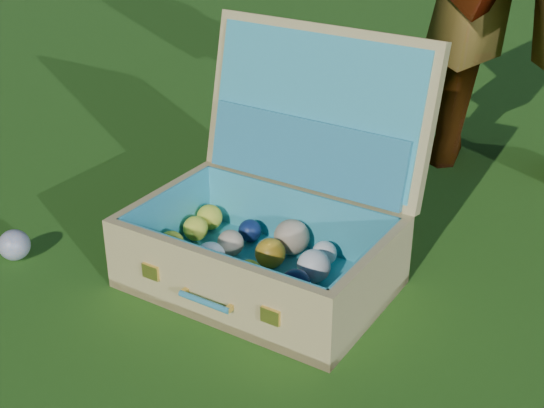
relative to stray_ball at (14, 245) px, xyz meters
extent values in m
plane|color=#215114|center=(0.59, 0.20, -0.04)|extent=(60.00, 60.00, 0.00)
sphere|color=#4575B4|center=(0.00, 0.00, 0.00)|extent=(0.08, 0.08, 0.08)
cube|color=tan|center=(0.60, 0.12, -0.03)|extent=(0.63, 0.48, 0.02)
cube|color=tan|center=(0.56, -0.06, 0.05)|extent=(0.57, 0.12, 0.17)
cube|color=tan|center=(0.63, 0.29, 0.05)|extent=(0.57, 0.12, 0.17)
cube|color=tan|center=(0.32, 0.16, 0.05)|extent=(0.08, 0.34, 0.17)
cube|color=tan|center=(0.87, 0.07, 0.05)|extent=(0.08, 0.34, 0.17)
cube|color=teal|center=(0.60, 0.12, -0.01)|extent=(0.58, 0.43, 0.01)
cube|color=teal|center=(0.57, -0.05, 0.06)|extent=(0.52, 0.10, 0.15)
cube|color=teal|center=(0.63, 0.28, 0.06)|extent=(0.52, 0.10, 0.15)
cube|color=teal|center=(0.34, 0.16, 0.06)|extent=(0.07, 0.34, 0.15)
cube|color=teal|center=(0.85, 0.07, 0.06)|extent=(0.07, 0.34, 0.15)
cube|color=tan|center=(0.64, 0.36, 0.32)|extent=(0.59, 0.22, 0.38)
cube|color=teal|center=(0.64, 0.34, 0.32)|extent=(0.54, 0.18, 0.33)
cube|color=teal|center=(0.63, 0.31, 0.22)|extent=(0.51, 0.15, 0.16)
cube|color=#F2C659|center=(0.41, -0.05, 0.05)|extent=(0.04, 0.02, 0.03)
cube|color=#F2C659|center=(0.71, -0.10, 0.05)|extent=(0.04, 0.02, 0.03)
cylinder|color=teal|center=(0.56, -0.09, 0.03)|extent=(0.12, 0.04, 0.01)
cube|color=#F2C659|center=(0.50, -0.07, 0.03)|extent=(0.01, 0.02, 0.01)
cube|color=#F2C659|center=(0.62, -0.09, 0.03)|extent=(0.01, 0.02, 0.01)
sphere|color=#B6200E|center=(0.35, 0.03, 0.01)|extent=(0.05, 0.05, 0.05)
sphere|color=gold|center=(0.47, 0.02, 0.02)|extent=(0.07, 0.07, 0.07)
sphere|color=#BF8819|center=(0.58, -0.02, 0.02)|extent=(0.06, 0.06, 0.06)
sphere|color=gold|center=(0.69, -0.03, 0.01)|extent=(0.05, 0.05, 0.05)
sphere|color=#FF4B15|center=(0.78, -0.04, 0.02)|extent=(0.06, 0.06, 0.06)
sphere|color=gold|center=(0.37, 0.11, 0.02)|extent=(0.06, 0.06, 0.06)
sphere|color=white|center=(0.48, 0.09, 0.02)|extent=(0.07, 0.07, 0.07)
sphere|color=gold|center=(0.59, 0.07, 0.02)|extent=(0.06, 0.06, 0.06)
sphere|color=#0F1E4B|center=(0.70, 0.06, 0.02)|extent=(0.07, 0.07, 0.07)
sphere|color=#FF4B15|center=(0.80, 0.04, 0.02)|extent=(0.06, 0.06, 0.06)
sphere|color=gold|center=(0.39, 0.21, 0.02)|extent=(0.06, 0.06, 0.06)
sphere|color=tan|center=(0.50, 0.17, 0.02)|extent=(0.06, 0.06, 0.06)
sphere|color=#BF8819|center=(0.61, 0.16, 0.02)|extent=(0.07, 0.07, 0.07)
sphere|color=white|center=(0.72, 0.14, 0.03)|extent=(0.08, 0.08, 0.08)
sphere|color=#B6200E|center=(0.81, 0.13, 0.01)|extent=(0.04, 0.04, 0.04)
sphere|color=gold|center=(0.39, 0.27, 0.02)|extent=(0.07, 0.07, 0.07)
sphere|color=#0F1E4B|center=(0.51, 0.25, 0.02)|extent=(0.06, 0.06, 0.06)
sphere|color=tan|center=(0.63, 0.23, 0.03)|extent=(0.09, 0.09, 0.09)
sphere|color=white|center=(0.72, 0.21, 0.02)|extent=(0.06, 0.06, 0.06)
sphere|color=#FF4B15|center=(0.83, 0.19, 0.01)|extent=(0.05, 0.05, 0.05)
camera|label=1|loc=(1.17, -1.24, 0.92)|focal=50.00mm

